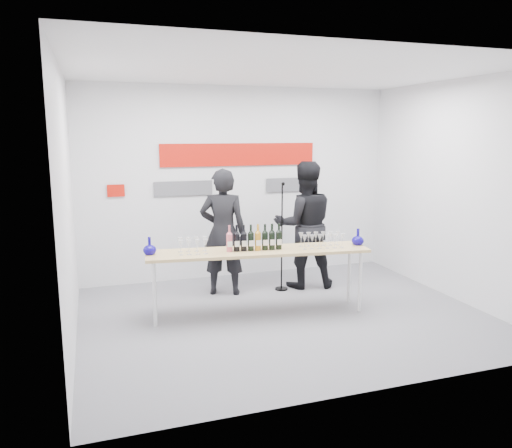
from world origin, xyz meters
The scene contains 12 objects.
ground centered at (0.00, 0.00, 0.00)m, with size 5.00×5.00×0.00m, color slate.
back_wall centered at (0.00, 2.00, 1.50)m, with size 5.00×0.04×3.00m, color silver.
signage centered at (-0.06, 1.97, 1.81)m, with size 3.38×0.02×0.79m.
tasting_table centered at (-0.29, 0.19, 0.77)m, with size 2.83×0.89×0.84m.
wine_bottles centered at (-0.34, 0.19, 1.00)m, with size 0.71×0.16×0.33m.
decanter_left centered at (-1.61, 0.39, 0.94)m, with size 0.16×0.16×0.21m, color #0F067B, non-canonical shape.
decanter_right centered at (1.05, 0.06, 0.94)m, with size 0.16×0.16×0.21m, color #0F067B, non-canonical shape.
glasses_left centered at (-1.10, 0.29, 0.93)m, with size 0.38×0.26×0.18m.
glasses_right centered at (0.53, 0.09, 0.93)m, with size 0.58×0.28×0.18m.
presenter_left centered at (-0.51, 1.11, 0.90)m, with size 0.66×0.43×1.80m, color black.
presenter_right centered at (0.73, 1.08, 0.94)m, with size 0.91×0.71×1.88m, color black.
mic_stand centered at (0.35, 1.01, 0.49)m, with size 0.19×0.19×1.60m.
Camera 1 is at (-2.25, -5.59, 2.29)m, focal length 35.00 mm.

